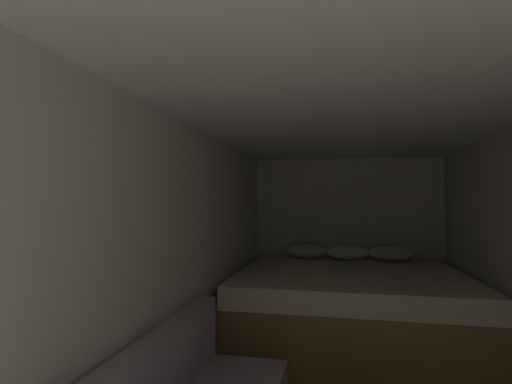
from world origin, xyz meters
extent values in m
cube|color=silver|center=(0.00, 4.72, 0.98)|extent=(2.36, 0.05, 1.96)
cube|color=silver|center=(-1.15, 2.12, 0.98)|extent=(0.05, 5.16, 1.96)
cube|color=white|center=(0.00, 2.12, 1.99)|extent=(2.36, 5.16, 0.05)
cube|color=olive|center=(0.00, 3.70, 0.28)|extent=(2.14, 1.90, 0.57)
cube|color=beige|center=(0.00, 3.70, 0.66)|extent=(2.10, 1.86, 0.19)
ellipsoid|color=white|center=(-0.48, 4.44, 0.84)|extent=(0.48, 0.32, 0.17)
ellipsoid|color=white|center=(0.48, 4.44, 0.84)|extent=(0.48, 0.32, 0.17)
ellipsoid|color=white|center=(0.00, 4.44, 0.84)|extent=(0.48, 0.32, 0.17)
camera|label=1|loc=(-0.13, -0.12, 1.42)|focal=26.62mm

